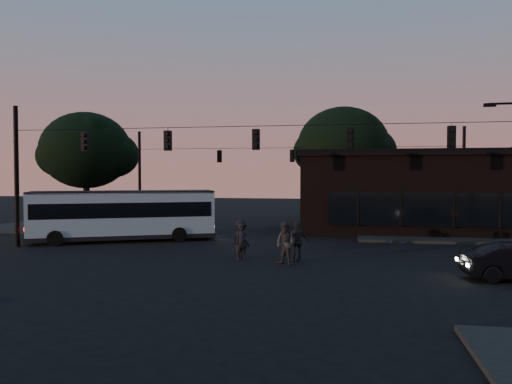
% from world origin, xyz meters
% --- Properties ---
extents(ground, '(120.00, 120.00, 0.00)m').
position_xyz_m(ground, '(0.00, 0.00, 0.00)').
color(ground, black).
rests_on(ground, ground).
extents(sidewalk_far_right, '(14.00, 10.00, 0.15)m').
position_xyz_m(sidewalk_far_right, '(12.00, 14.00, 0.07)').
color(sidewalk_far_right, black).
rests_on(sidewalk_far_right, ground).
extents(sidewalk_far_left, '(14.00, 10.00, 0.15)m').
position_xyz_m(sidewalk_far_left, '(-14.00, 14.00, 0.07)').
color(sidewalk_far_left, black).
rests_on(sidewalk_far_left, ground).
extents(building, '(15.40, 10.41, 5.40)m').
position_xyz_m(building, '(9.00, 15.97, 2.71)').
color(building, black).
rests_on(building, ground).
extents(tree_behind, '(7.60, 7.60, 9.43)m').
position_xyz_m(tree_behind, '(4.00, 22.00, 6.19)').
color(tree_behind, black).
rests_on(tree_behind, ground).
extents(tree_left, '(6.40, 6.40, 8.30)m').
position_xyz_m(tree_left, '(-14.00, 13.00, 5.57)').
color(tree_left, black).
rests_on(tree_left, ground).
extents(signal_rig_near, '(26.24, 0.30, 7.50)m').
position_xyz_m(signal_rig_near, '(0.00, 4.00, 4.45)').
color(signal_rig_near, black).
rests_on(signal_rig_near, ground).
extents(signal_rig_far, '(26.24, 0.30, 7.50)m').
position_xyz_m(signal_rig_far, '(0.00, 20.00, 4.20)').
color(signal_rig_far, black).
rests_on(signal_rig_far, ground).
extents(bus, '(10.37, 6.52, 2.91)m').
position_xyz_m(bus, '(-8.34, 7.02, 1.63)').
color(bus, '#85A0A9').
rests_on(bus, ground).
extents(pedestrian_a, '(0.69, 0.61, 1.59)m').
position_xyz_m(pedestrian_a, '(-0.34, 2.18, 0.80)').
color(pedestrian_a, black).
rests_on(pedestrian_a, ground).
extents(pedestrian_b, '(1.13, 1.08, 1.84)m').
position_xyz_m(pedestrian_b, '(1.78, 1.17, 0.92)').
color(pedestrian_b, '#363131').
rests_on(pedestrian_b, ground).
extents(pedestrian_c, '(1.13, 0.81, 1.77)m').
position_xyz_m(pedestrian_c, '(2.21, 2.01, 0.89)').
color(pedestrian_c, black).
rests_on(pedestrian_c, ground).
extents(pedestrian_d, '(1.26, 1.23, 1.74)m').
position_xyz_m(pedestrian_d, '(-0.46, 2.65, 0.87)').
color(pedestrian_d, black).
rests_on(pedestrian_d, ground).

